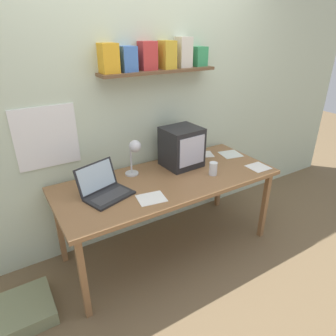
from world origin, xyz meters
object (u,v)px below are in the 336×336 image
Objects in this scene: crt_monitor at (182,147)px; juice_glass at (213,169)px; open_notebook at (258,167)px; corner_desk at (168,184)px; loose_paper_near_laptop at (151,198)px; floor_cushion at (24,310)px; loose_paper_near_monitor at (231,154)px; printed_handout at (200,155)px; laptop at (104,188)px; desk_lamp at (134,151)px.

crt_monitor is 0.36m from juice_glass.
juice_glass reaches higher than open_notebook.
loose_paper_near_laptop is at bearing -142.51° from corner_desk.
floor_cushion is (-1.54, -0.27, -0.86)m from crt_monitor.
juice_glass is 0.50× the size of loose_paper_near_monitor.
floor_cushion is (-1.29, -0.10, -0.63)m from corner_desk.
open_notebook is at bearing -61.91° from printed_handout.
corner_desk reaches higher than floor_cushion.
corner_desk is 8.19× the size of loose_paper_near_laptop.
crt_monitor is 3.15× the size of juice_glass.
loose_paper_near_monitor is at bearing 30.45° from juice_glass.
laptop is 1.42m from open_notebook.
loose_paper_near_laptop is (-1.11, 0.03, 0.00)m from open_notebook.
desk_lamp is (-0.47, 0.02, 0.05)m from crt_monitor.
laptop is 1.05m from floor_cushion.
juice_glass is at bearing -1.39° from floor_cushion.
corner_desk is at bearing 37.49° from loose_paper_near_laptop.
laptop is 0.42m from desk_lamp.
desk_lamp reaches higher than open_notebook.
laptop is at bearing 168.84° from open_notebook.
desk_lamp reaches higher than laptop.
desk_lamp is 1.43× the size of loose_paper_near_laptop.
corner_desk is at bearing -153.24° from printed_handout.
floor_cushion is (-1.01, 0.11, -0.68)m from loose_paper_near_laptop.
open_notebook is (1.39, -0.27, -0.06)m from laptop.
loose_paper_near_monitor is 0.58× the size of floor_cushion.
corner_desk is at bearing 4.48° from floor_cushion.
loose_paper_near_laptop is at bearing -113.30° from desk_lamp.
corner_desk is 4.73× the size of floor_cushion.
printed_handout and loose_paper_near_laptop have the same top height.
loose_paper_near_laptop is at bearing -59.09° from laptop.
juice_glass is at bearing -20.61° from corner_desk.
corner_desk is 16.49× the size of juice_glass.
laptop reaches higher than loose_paper_near_laptop.
corner_desk is at bearing -21.13° from laptop.
desk_lamp reaches higher than printed_handout.
juice_glass is (0.94, -0.17, -0.01)m from laptop.
loose_paper_near_monitor is 2.23m from floor_cushion.
laptop is (-0.81, -0.14, -0.12)m from crt_monitor.
loose_paper_near_monitor is at bearing 16.97° from loose_paper_near_laptop.
loose_paper_near_laptop is (-0.65, -0.07, -0.05)m from juice_glass.
loose_paper_near_monitor is at bearing 90.89° from open_notebook.
corner_desk is 0.41m from desk_lamp.
open_notebook is at bearing -89.11° from loose_paper_near_monitor.
corner_desk is at bearing 163.56° from open_notebook.
crt_monitor reaches higher than laptop.
loose_paper_near_monitor reaches higher than corner_desk.
juice_glass is 0.50× the size of loose_paper_near_laptop.
crt_monitor is at bearing 111.71° from juice_glass.
laptop is (-0.56, 0.03, 0.11)m from corner_desk.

